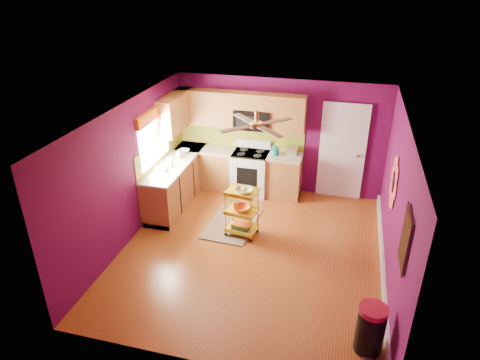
# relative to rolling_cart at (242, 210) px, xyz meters

# --- Properties ---
(ground) EXTENTS (5.00, 5.00, 0.00)m
(ground) POSITION_rel_rolling_cart_xyz_m (0.30, -0.46, -0.52)
(ground) COLOR brown
(ground) RESTS_ON ground
(room_envelope) EXTENTS (4.54, 5.04, 2.52)m
(room_envelope) POSITION_rel_rolling_cart_xyz_m (0.33, -0.46, 1.11)
(room_envelope) COLOR #550940
(room_envelope) RESTS_ON ground
(lower_cabinets) EXTENTS (2.81, 2.31, 0.94)m
(lower_cabinets) POSITION_rel_rolling_cart_xyz_m (-1.04, 1.35, -0.09)
(lower_cabinets) COLOR brown
(lower_cabinets) RESTS_ON ground
(electric_range) EXTENTS (0.76, 0.66, 1.13)m
(electric_range) POSITION_rel_rolling_cart_xyz_m (-0.25, 1.71, -0.04)
(electric_range) COLOR white
(electric_range) RESTS_ON ground
(upper_cabinetry) EXTENTS (2.80, 2.30, 1.26)m
(upper_cabinetry) POSITION_rel_rolling_cart_xyz_m (-0.94, 1.71, 1.28)
(upper_cabinetry) COLOR brown
(upper_cabinetry) RESTS_ON ground
(left_window) EXTENTS (0.08, 1.35, 1.08)m
(left_window) POSITION_rel_rolling_cart_xyz_m (-1.92, 0.59, 1.22)
(left_window) COLOR white
(left_window) RESTS_ON ground
(panel_door) EXTENTS (0.95, 0.11, 2.15)m
(panel_door) POSITION_rel_rolling_cart_xyz_m (1.65, 2.00, 0.50)
(panel_door) COLOR white
(panel_door) RESTS_ON ground
(right_wall_art) EXTENTS (0.04, 2.74, 1.04)m
(right_wall_art) POSITION_rel_rolling_cart_xyz_m (2.53, -0.80, 0.92)
(right_wall_art) COLOR black
(right_wall_art) RESTS_ON ground
(ceiling_fan) EXTENTS (1.01, 1.01, 0.26)m
(ceiling_fan) POSITION_rel_rolling_cart_xyz_m (0.30, -0.26, 1.77)
(ceiling_fan) COLOR #BF8C3F
(ceiling_fan) RESTS_ON ground
(shag_rug) EXTENTS (0.95, 1.46, 0.02)m
(shag_rug) POSITION_rel_rolling_cart_xyz_m (-0.28, 0.32, -0.51)
(shag_rug) COLOR black
(shag_rug) RESTS_ON ground
(rolling_cart) EXTENTS (0.61, 0.49, 1.01)m
(rolling_cart) POSITION_rel_rolling_cart_xyz_m (0.00, 0.00, 0.00)
(rolling_cart) COLOR yellow
(rolling_cart) RESTS_ON ground
(trash_can) EXTENTS (0.40, 0.42, 0.70)m
(trash_can) POSITION_rel_rolling_cart_xyz_m (2.27, -2.20, -0.17)
(trash_can) COLOR black
(trash_can) RESTS_ON ground
(teal_kettle) EXTENTS (0.18, 0.18, 0.21)m
(teal_kettle) POSITION_rel_rolling_cart_xyz_m (0.27, 1.74, 0.50)
(teal_kettle) COLOR teal
(teal_kettle) RESTS_ON lower_cabinets
(toaster) EXTENTS (0.22, 0.15, 0.18)m
(toaster) POSITION_rel_rolling_cart_xyz_m (0.62, 1.82, 0.51)
(toaster) COLOR beige
(toaster) RESTS_ON lower_cabinets
(soap_bottle_a) EXTENTS (0.09, 0.09, 0.20)m
(soap_bottle_a) POSITION_rel_rolling_cart_xyz_m (-1.64, 0.60, 0.52)
(soap_bottle_a) COLOR #EA3F72
(soap_bottle_a) RESTS_ON lower_cabinets
(soap_bottle_b) EXTENTS (0.14, 0.14, 0.18)m
(soap_bottle_b) POSITION_rel_rolling_cart_xyz_m (-1.64, 1.07, 0.51)
(soap_bottle_b) COLOR white
(soap_bottle_b) RESTS_ON lower_cabinets
(counter_dish) EXTENTS (0.23, 0.23, 0.06)m
(counter_dish) POSITION_rel_rolling_cart_xyz_m (-1.65, 1.38, 0.45)
(counter_dish) COLOR white
(counter_dish) RESTS_ON lower_cabinets
(counter_cup) EXTENTS (0.11, 0.11, 0.09)m
(counter_cup) POSITION_rel_rolling_cart_xyz_m (-1.62, 0.35, 0.46)
(counter_cup) COLOR white
(counter_cup) RESTS_ON lower_cabinets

